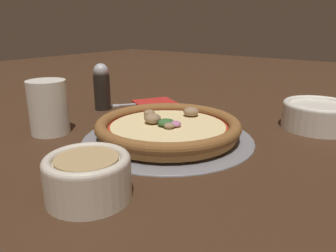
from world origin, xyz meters
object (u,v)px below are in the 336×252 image
at_px(drinking_cup, 48,107).
at_px(pepper_shaker, 102,87).
at_px(napkin, 159,104).
at_px(pizza, 168,127).
at_px(bowl_far, 318,114).
at_px(fork, 134,104).
at_px(bowl_near, 88,175).
at_px(pizza_tray, 168,137).

xyz_separation_m(drinking_cup, pepper_shaker, (0.06, -0.19, 0.00)).
xyz_separation_m(napkin, pepper_shaker, (0.09, 0.11, 0.05)).
distance_m(pizza, napkin, 0.25).
bearing_deg(pepper_shaker, napkin, -129.03).
height_order(drinking_cup, pepper_shaker, pepper_shaker).
relative_size(bowl_far, pepper_shaker, 1.24).
distance_m(pizza, bowl_far, 0.31).
bearing_deg(drinking_cup, fork, -83.94).
height_order(bowl_far, napkin, bowl_far).
height_order(bowl_near, bowl_far, same).
bearing_deg(bowl_near, bowl_far, -108.00).
xyz_separation_m(pizza, pepper_shaker, (0.26, -0.08, 0.03)).
bearing_deg(bowl_far, fork, 10.24).
relative_size(fork, pepper_shaker, 1.53).
distance_m(bowl_near, pepper_shaker, 0.44).
bearing_deg(bowl_far, drinking_cup, 40.59).
height_order(pizza, napkin, pizza).
bearing_deg(napkin, fork, 24.77).
relative_size(pizza_tray, bowl_far, 2.26).
height_order(fork, pepper_shaker, pepper_shaker).
relative_size(pizza, napkin, 1.46).
distance_m(bowl_near, napkin, 0.47).
bearing_deg(pepper_shaker, pizza, 163.93).
relative_size(pizza, pepper_shaker, 2.36).
xyz_separation_m(bowl_near, bowl_far, (-0.15, -0.47, -0.00)).
relative_size(pizza_tray, pepper_shaker, 2.79).
height_order(napkin, pepper_shaker, pepper_shaker).
xyz_separation_m(pizza, drinking_cup, (0.20, 0.11, 0.03)).
xyz_separation_m(pizza_tray, bowl_near, (-0.05, 0.23, 0.03)).
distance_m(drinking_cup, pepper_shaker, 0.20).
bearing_deg(drinking_cup, pepper_shaker, -72.96).
relative_size(bowl_far, fork, 0.81).
relative_size(pizza_tray, fork, 1.83).
height_order(pizza, pepper_shaker, pepper_shaker).
bearing_deg(bowl_far, pepper_shaker, 19.22).
height_order(bowl_far, drinking_cup, drinking_cup).
xyz_separation_m(pizza_tray, pizza, (0.00, -0.00, 0.02)).
bearing_deg(bowl_far, napkin, 7.64).
relative_size(bowl_far, drinking_cup, 1.35).
distance_m(drinking_cup, napkin, 0.30).
bearing_deg(pizza, drinking_cup, 28.66).
bearing_deg(bowl_near, pizza_tray, -77.39).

